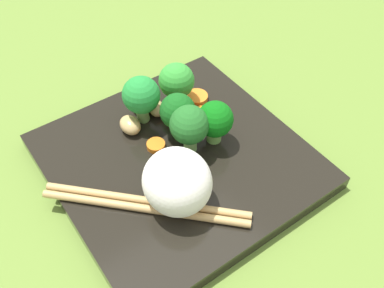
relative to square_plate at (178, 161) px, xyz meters
The scene contains 17 objects.
ground_plane 1.96cm from the square_plate, ahead, with size 110.00×110.00×2.00cm, color olive.
square_plate is the anchor object (origin of this frame).
rice_mound 7.81cm from the square_plate, 53.84° to the left, with size 7.67×7.19×6.85cm, color white.
broccoli_floret_0 10.42cm from the square_plate, 125.76° to the right, with size 4.60×4.60×6.20cm.
broccoli_floret_1 5.94cm from the square_plate, 127.29° to the right, with size 4.36×4.36×5.91cm.
broccoli_floret_2 5.22cm from the square_plate, behind, with size 4.60×4.60×6.46cm.
broccoli_floret_3 8.99cm from the square_plate, 91.92° to the right, with size 4.64×4.64×6.92cm.
broccoli_floret_4 6.69cm from the square_plate, behind, with size 4.35×4.35×5.93cm.
carrot_slice_0 3.26cm from the square_plate, 64.94° to the right, with size 2.24×2.24×0.65cm, color orange.
carrot_slice_1 10.31cm from the square_plate, 140.61° to the right, with size 2.95×2.95×0.75cm, color orange.
carrot_slice_2 7.73cm from the square_plate, 150.15° to the right, with size 2.31×2.31×0.53cm, color orange.
pepper_chunk_0 7.62cm from the square_plate, 127.63° to the right, with size 2.53×1.81×2.33cm, color red.
pepper_chunk_1 5.96cm from the square_plate, 142.60° to the right, with size 3.10×2.25×1.49cm, color red.
chicken_piece_0 7.51cm from the square_plate, 72.28° to the right, with size 3.15×2.38×2.02cm, color tan.
chicken_piece_1 8.06cm from the square_plate, 106.25° to the right, with size 2.73×2.06×1.67cm, color tan.
chicken_piece_2 9.75cm from the square_plate, 97.88° to the right, with size 3.74×3.07×2.07cm, color tan.
chopstick_pair 8.06cm from the square_plate, 28.33° to the left, with size 16.60×17.85×0.86cm.
Camera 1 is at (19.03, 27.55, 40.69)cm, focal length 40.41 mm.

